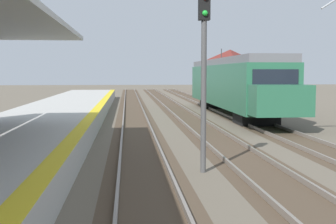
{
  "coord_description": "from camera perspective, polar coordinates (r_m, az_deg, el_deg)",
  "views": [
    {
      "loc": [
        1.43,
        3.32,
        2.91
      ],
      "look_at": [
        2.27,
        12.39,
        2.1
      ],
      "focal_mm": 47.27,
      "sensor_mm": 36.0,
      "label": 1
    }
  ],
  "objects": [
    {
      "name": "track_pair_nearest_platform",
      "position": [
        16.93,
        -3.63,
        -4.66
      ],
      "size": [
        2.34,
        120.0,
        0.16
      ],
      "color": "#4C3D2D",
      "rests_on": "ground"
    },
    {
      "name": "track_pair_middle",
      "position": [
        17.36,
        7.69,
        -4.45
      ],
      "size": [
        2.34,
        120.0,
        0.16
      ],
      "color": "#4C3D2D",
      "rests_on": "ground"
    },
    {
      "name": "track_pair_far_side",
      "position": [
        18.42,
        18.09,
        -4.11
      ],
      "size": [
        2.34,
        120.0,
        0.16
      ],
      "color": "#4C3D2D",
      "rests_on": "ground"
    },
    {
      "name": "approaching_train",
      "position": [
        30.72,
        8.43,
        3.66
      ],
      "size": [
        2.93,
        19.6,
        4.76
      ],
      "color": "#286647",
      "rests_on": "ground"
    },
    {
      "name": "rail_signal_post",
      "position": [
        12.78,
        4.65,
        6.34
      ],
      "size": [
        0.32,
        0.34,
        5.2
      ],
      "color": "#4C4C4C",
      "rests_on": "ground"
    },
    {
      "name": "distant_trackside_house",
      "position": [
        67.96,
        7.98,
        5.4
      ],
      "size": [
        6.6,
        5.28,
        6.4
      ],
      "color": "maroon",
      "rests_on": "ground"
    }
  ]
}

